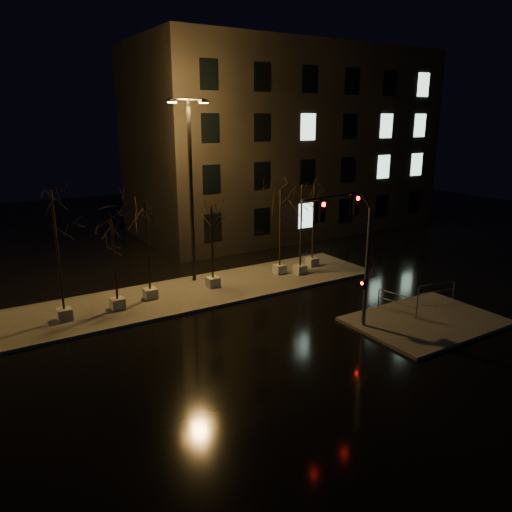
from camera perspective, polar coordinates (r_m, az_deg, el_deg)
ground at (r=23.25m, az=-0.18°, el=-8.54°), size 90.00×90.00×0.00m
median at (r=28.14m, az=-6.61°, el=-4.09°), size 22.00×5.00×0.15m
sidewalk_corner at (r=25.45m, az=18.82°, el=-7.04°), size 7.00×5.00×0.15m
building at (r=43.99m, az=3.14°, el=12.98°), size 25.00×12.00×15.00m
tree_0 at (r=24.44m, az=-22.07°, el=3.78°), size 1.80×1.80×6.37m
tree_1 at (r=25.29m, az=-16.07°, el=1.73°), size 1.80×1.80×4.69m
tree_2 at (r=26.25m, az=-12.45°, el=3.69°), size 1.80×1.80×5.41m
tree_3 at (r=27.71m, az=-5.10°, el=3.61°), size 1.80×1.80×4.78m
tree_4 at (r=29.99m, az=2.81°, el=5.48°), size 1.80×1.80×5.39m
tree_5 at (r=30.00m, az=5.23°, el=5.80°), size 1.80×1.80×5.65m
tree_6 at (r=31.72m, az=6.63°, el=6.11°), size 1.80×1.80×5.51m
traffic_signal_mast at (r=21.89m, az=11.21°, el=1.63°), size 5.16×0.99×6.37m
streetlight_main at (r=28.61m, az=-7.45°, el=8.68°), size 2.58×0.77×10.35m
guard_rail_a at (r=27.74m, az=19.92°, el=-3.64°), size 2.30×0.49×1.01m
guard_rail_b at (r=25.51m, az=15.84°, el=-4.97°), size 0.49×2.11×1.02m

